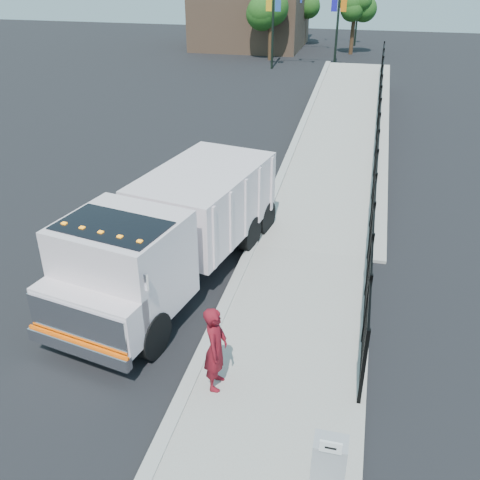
# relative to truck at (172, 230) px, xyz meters

# --- Properties ---
(ground) EXTENTS (120.00, 120.00, 0.00)m
(ground) POSITION_rel_truck_xyz_m (1.72, -1.63, -1.63)
(ground) COLOR black
(ground) RESTS_ON ground
(sidewalk) EXTENTS (3.55, 12.00, 0.12)m
(sidewalk) POSITION_rel_truck_xyz_m (3.64, -3.63, -1.57)
(sidewalk) COLOR #9E998E
(sidewalk) RESTS_ON ground
(curb) EXTENTS (0.30, 12.00, 0.16)m
(curb) POSITION_rel_truck_xyz_m (1.72, -3.63, -1.55)
(curb) COLOR #ADAAA3
(curb) RESTS_ON ground
(ramp) EXTENTS (3.95, 24.06, 3.19)m
(ramp) POSITION_rel_truck_xyz_m (3.84, 14.37, -1.63)
(ramp) COLOR #9E998E
(ramp) RESTS_ON ground
(iron_fence) EXTENTS (0.10, 28.00, 1.80)m
(iron_fence) POSITION_rel_truck_xyz_m (5.27, 10.37, -0.73)
(iron_fence) COLOR black
(iron_fence) RESTS_ON ground
(truck) EXTENTS (4.25, 8.82, 2.90)m
(truck) POSITION_rel_truck_xyz_m (0.00, 0.00, 0.00)
(truck) COLOR black
(truck) RESTS_ON ground
(worker) EXTENTS (0.50, 0.73, 1.94)m
(worker) POSITION_rel_truck_xyz_m (2.31, -3.82, -0.54)
(worker) COLOR maroon
(worker) RESTS_ON sidewalk
(utility_cabinet) EXTENTS (0.55, 0.40, 1.25)m
(utility_cabinet) POSITION_rel_truck_xyz_m (4.82, -5.87, -0.89)
(utility_cabinet) COLOR gray
(utility_cabinet) RESTS_ON sidewalk
(arrow_sign) EXTENTS (0.35, 0.04, 0.22)m
(arrow_sign) POSITION_rel_truck_xyz_m (4.82, -6.09, -0.15)
(arrow_sign) COLOR white
(arrow_sign) RESTS_ON utility_cabinet
(light_pole_0) EXTENTS (3.77, 0.22, 8.00)m
(light_pole_0) POSITION_rel_truck_xyz_m (-2.88, 31.64, 2.73)
(light_pole_0) COLOR black
(light_pole_0) RESTS_ON ground
(light_pole_1) EXTENTS (3.77, 0.22, 8.00)m
(light_pole_1) POSITION_rel_truck_xyz_m (1.39, 32.56, 2.73)
(light_pole_1) COLOR black
(light_pole_1) RESTS_ON ground
(light_pole_2) EXTENTS (3.77, 0.22, 8.00)m
(light_pole_2) POSITION_rel_truck_xyz_m (-2.38, 39.93, 2.73)
(light_pole_2) COLOR black
(light_pole_2) RESTS_ON ground
(tree_0) EXTENTS (3.04, 3.04, 5.52)m
(tree_0) POSITION_rel_truck_xyz_m (-4.08, 35.50, 2.33)
(tree_0) COLOR #382314
(tree_0) RESTS_ON ground
(tree_1) EXTENTS (2.09, 2.09, 5.04)m
(tree_1) POSITION_rel_truck_xyz_m (2.56, 40.19, 2.26)
(tree_1) COLOR #382314
(tree_1) RESTS_ON ground
(tree_2) EXTENTS (2.70, 2.70, 5.35)m
(tree_2) POSITION_rel_truck_xyz_m (-2.43, 44.90, 2.32)
(tree_2) COLOR #382314
(tree_2) RESTS_ON ground
(building) EXTENTS (10.00, 10.00, 8.00)m
(building) POSITION_rel_truck_xyz_m (-7.28, 42.37, 2.37)
(building) COLOR #8C664C
(building) RESTS_ON ground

